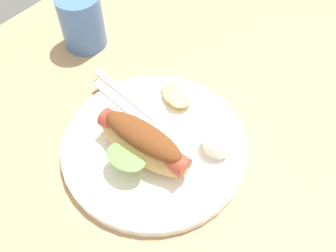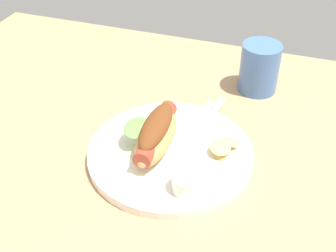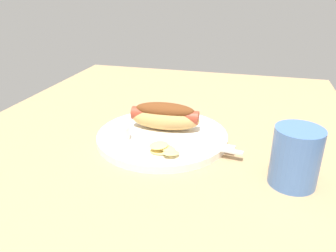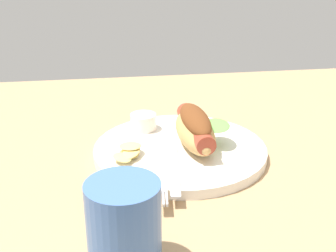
{
  "view_description": "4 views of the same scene",
  "coord_description": "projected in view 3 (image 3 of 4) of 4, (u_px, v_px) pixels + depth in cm",
  "views": [
    {
      "loc": [
        -22.59,
        -20.03,
        48.39
      ],
      "look_at": [
        2.58,
        0.1,
        4.84
      ],
      "focal_mm": 39.66,
      "sensor_mm": 36.0,
      "label": 1
    },
    {
      "loc": [
        18.32,
        -52.16,
        50.84
      ],
      "look_at": [
        -0.3,
        3.09,
        5.14
      ],
      "focal_mm": 46.75,
      "sensor_mm": 36.0,
      "label": 2
    },
    {
      "loc": [
        62.94,
        19.08,
        31.98
      ],
      "look_at": [
        2.22,
        2.94,
        4.15
      ],
      "focal_mm": 35.12,
      "sensor_mm": 36.0,
      "label": 3
    },
    {
      "loc": [
        12.48,
        67.63,
        33.52
      ],
      "look_at": [
        2.49,
        -0.29,
        4.68
      ],
      "focal_mm": 48.48,
      "sensor_mm": 36.0,
      "label": 4
    }
  ],
  "objects": [
    {
      "name": "hot_dog",
      "position": [
        165.0,
        116.0,
        0.72
      ],
      "size": [
        8.83,
        15.68,
        6.1
      ],
      "rotation": [
        0.0,
        0.0,
        1.6
      ],
      "color": "tan",
      "rests_on": "plate"
    },
    {
      "name": "plate",
      "position": [
        162.0,
        136.0,
        0.72
      ],
      "size": [
        28.3,
        28.3,
        1.6
      ],
      "primitive_type": "cylinder",
      "color": "white",
      "rests_on": "ground_plane"
    },
    {
      "name": "chips_pile",
      "position": [
        163.0,
        149.0,
        0.63
      ],
      "size": [
        5.71,
        7.24,
        1.78
      ],
      "color": "#E8CA6F",
      "rests_on": "plate"
    },
    {
      "name": "ground_plane",
      "position": [
        158.0,
        141.0,
        0.73
      ],
      "size": [
        120.0,
        90.0,
        1.8
      ],
      "primitive_type": "cube",
      "color": "tan"
    },
    {
      "name": "fork",
      "position": [
        202.0,
        146.0,
        0.65
      ],
      "size": [
        2.88,
        15.66,
        0.4
      ],
      "rotation": [
        0.0,
        0.0,
        1.46
      ],
      "color": "silver",
      "rests_on": "plate"
    },
    {
      "name": "knife",
      "position": [
        199.0,
        142.0,
        0.67
      ],
      "size": [
        3.27,
        15.09,
        0.36
      ],
      "primitive_type": "cube",
      "rotation": [
        0.0,
        0.0,
        1.45
      ],
      "color": "silver",
      "rests_on": "plate"
    },
    {
      "name": "sauce_ramekin",
      "position": [
        118.0,
        133.0,
        0.68
      ],
      "size": [
        4.58,
        4.58,
        2.86
      ],
      "primitive_type": "cylinder",
      "color": "white",
      "rests_on": "plate"
    },
    {
      "name": "drinking_cup",
      "position": [
        296.0,
        157.0,
        0.55
      ],
      "size": [
        7.99,
        7.99,
        10.3
      ],
      "primitive_type": "cylinder",
      "color": "#4770B2",
      "rests_on": "ground_plane"
    }
  ]
}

